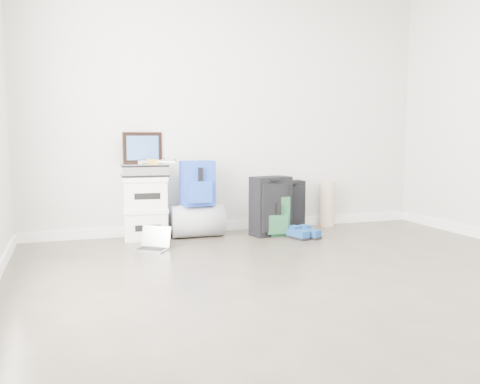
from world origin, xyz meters
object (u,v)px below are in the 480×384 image
object	(u,v)px
duffel_bag	(197,221)
boxes_stack	(145,208)
large_suitcase	(271,206)
briefcase	(144,170)
laptop	(153,244)
carry_on	(287,206)

from	to	relation	value
duffel_bag	boxes_stack	bearing A→B (deg)	171.55
duffel_bag	large_suitcase	size ratio (longest dim) A/B	0.87
briefcase	large_suitcase	size ratio (longest dim) A/B	0.72
briefcase	large_suitcase	distance (m)	1.36
duffel_bag	laptop	bearing A→B (deg)	-139.88
duffel_bag	laptop	distance (m)	0.70
large_suitcase	duffel_bag	bearing A→B (deg)	156.57
boxes_stack	carry_on	bearing A→B (deg)	3.18
carry_on	large_suitcase	bearing A→B (deg)	-142.61
boxes_stack	large_suitcase	bearing A→B (deg)	-6.00
boxes_stack	laptop	distance (m)	0.59
briefcase	duffel_bag	world-z (taller)	briefcase
boxes_stack	duffel_bag	world-z (taller)	boxes_stack
briefcase	carry_on	distance (m)	1.61
large_suitcase	carry_on	bearing A→B (deg)	24.54
large_suitcase	boxes_stack	bearing A→B (deg)	157.98
boxes_stack	briefcase	bearing A→B (deg)	0.00
laptop	large_suitcase	bearing A→B (deg)	48.99
briefcase	large_suitcase	bearing A→B (deg)	-7.79
boxes_stack	laptop	world-z (taller)	boxes_stack
carry_on	briefcase	bearing A→B (deg)	-179.99
duffel_bag	carry_on	size ratio (longest dim) A/B	0.97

